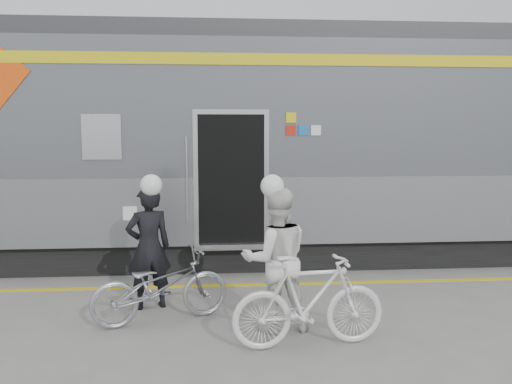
{
  "coord_description": "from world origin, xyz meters",
  "views": [
    {
      "loc": [
        -0.09,
        -5.87,
        2.4
      ],
      "look_at": [
        0.51,
        1.6,
        1.5
      ],
      "focal_mm": 38.0,
      "sensor_mm": 36.0,
      "label": 1
    }
  ],
  "objects": [
    {
      "name": "bicycle_right",
      "position": [
        0.95,
        -0.23,
        0.52
      ],
      "size": [
        1.76,
        0.67,
        1.03
      ],
      "primitive_type": "imported",
      "rotation": [
        0.0,
        0.0,
        1.68
      ],
      "color": "silver",
      "rests_on": "ground"
    },
    {
      "name": "bicycle_left",
      "position": [
        -0.74,
        0.68,
        0.45
      ],
      "size": [
        1.82,
        1.14,
        0.9
      ],
      "primitive_type": "imported",
      "rotation": [
        0.0,
        0.0,
        1.91
      ],
      "color": "#989A9F",
      "rests_on": "ground"
    },
    {
      "name": "woman",
      "position": [
        0.65,
        0.32,
        0.85
      ],
      "size": [
        0.89,
        0.73,
        1.7
      ],
      "primitive_type": "imported",
      "rotation": [
        0.0,
        0.0,
        3.25
      ],
      "color": "silver",
      "rests_on": "ground"
    },
    {
      "name": "train",
      "position": [
        -1.98,
        4.19,
        2.05
      ],
      "size": [
        24.0,
        3.17,
        4.1
      ],
      "color": "black",
      "rests_on": "ground"
    },
    {
      "name": "helmet_man",
      "position": [
        -0.94,
        1.23,
        1.78
      ],
      "size": [
        0.28,
        0.28,
        0.28
      ],
      "primitive_type": "sphere",
      "color": "white",
      "rests_on": "man"
    },
    {
      "name": "helmet_woman",
      "position": [
        0.65,
        0.32,
        1.84
      ],
      "size": [
        0.27,
        0.27,
        0.27
      ],
      "primitive_type": "sphere",
      "color": "white",
      "rests_on": "woman"
    },
    {
      "name": "ground",
      "position": [
        0.0,
        0.0,
        0.0
      ],
      "size": [
        90.0,
        90.0,
        0.0
      ],
      "primitive_type": "plane",
      "color": "slate",
      "rests_on": "ground"
    },
    {
      "name": "safety_strip",
      "position": [
        0.0,
        2.15,
        0.0
      ],
      "size": [
        24.0,
        0.12,
        0.01
      ],
      "primitive_type": "cube",
      "color": "gold",
      "rests_on": "ground"
    },
    {
      "name": "man",
      "position": [
        -0.94,
        1.23,
        0.82
      ],
      "size": [
        0.69,
        0.57,
        1.64
      ],
      "primitive_type": "imported",
      "rotation": [
        0.0,
        0.0,
        3.48
      ],
      "color": "black",
      "rests_on": "ground"
    }
  ]
}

